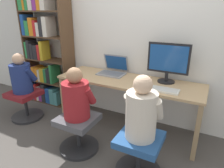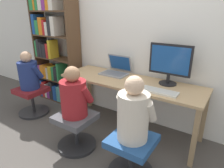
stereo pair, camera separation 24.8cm
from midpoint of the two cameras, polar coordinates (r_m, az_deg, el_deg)
ground_plane at (r=2.68m, az=4.16°, el=-15.53°), size 14.00×14.00×0.00m
wall_back at (r=2.78m, az=11.82°, el=14.44°), size 10.00×0.05×2.60m
desk at (r=2.61m, az=7.75°, el=-0.66°), size 1.88×0.60×0.72m
desktop_monitor at (r=2.50m, az=18.91°, el=5.51°), size 0.51×0.21×0.49m
laptop at (r=2.83m, az=3.62°, el=3.94°), size 0.37×0.33×0.26m
keyboard at (r=2.29m, az=16.37°, el=-2.08°), size 0.41×0.15×0.03m
computer_mouse_by_keyboard at (r=2.36m, az=10.04°, el=-0.75°), size 0.07×0.09×0.03m
office_chair_left at (r=2.09m, az=9.16°, el=-19.23°), size 0.47×0.47×0.43m
office_chair_right at (r=2.44m, az=-7.33°, el=-12.63°), size 0.47×0.47×0.43m
person_at_monitor at (r=1.84m, az=10.02°, el=-8.23°), size 0.35×0.31×0.62m
person_at_laptop at (r=2.24m, az=-7.76°, el=-3.28°), size 0.36×0.30×0.58m
bookshelf at (r=3.59m, az=-14.91°, el=9.57°), size 0.86×0.30×1.95m
office_chair_side at (r=3.36m, az=-19.87°, el=-4.11°), size 0.47×0.47×0.43m
person_near_shelf at (r=3.21m, az=-20.73°, el=2.91°), size 0.35×0.30×0.57m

